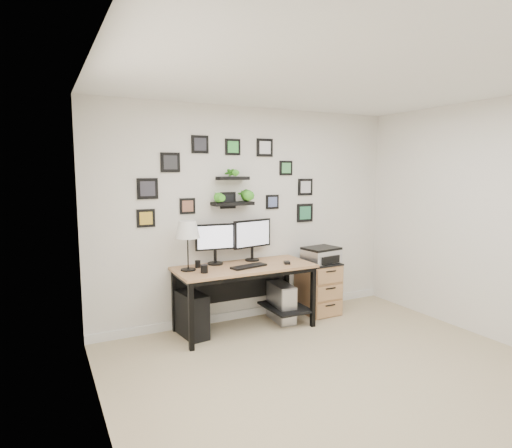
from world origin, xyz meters
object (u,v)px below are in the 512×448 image
mug (204,269)px  pc_tower_grey (281,302)px  desk (246,275)px  monitor_left (215,241)px  pc_tower_black (191,314)px  monitor_right (252,236)px  printer (321,255)px  table_lamp (187,231)px  file_cabinet (318,287)px

mug → pc_tower_grey: (1.05, 0.15, -0.56)m
desk → monitor_left: (-0.30, 0.19, 0.40)m
pc_tower_black → pc_tower_grey: 1.15m
desk → pc_tower_grey: bearing=1.2°
pc_tower_grey → monitor_left: bearing=167.0°
mug → pc_tower_black: (-0.09, 0.19, -0.55)m
monitor_right → printer: bearing=-10.0°
desk → mug: size_ratio=18.06×
printer → monitor_right: bearing=170.0°
table_lamp → printer: bearing=-0.9°
file_cabinet → printer: 0.44m
table_lamp → mug: 0.45m
monitor_left → table_lamp: (-0.38, -0.14, 0.16)m
file_cabinet → printer: printer is taller
monitor_right → file_cabinet: size_ratio=0.80×
table_lamp → printer: (1.76, -0.03, -0.42)m
monitor_left → pc_tower_grey: size_ratio=0.99×
table_lamp → mug: size_ratio=6.17×
printer → desk: bearing=-178.8°
monitor_left → printer: (1.38, -0.17, -0.26)m
table_lamp → pc_tower_grey: table_lamp is taller
monitor_left → mug: 0.48m
mug → printer: (1.65, 0.16, -0.03)m
printer → pc_tower_black: bearing=179.1°
monitor_left → monitor_right: (0.48, -0.01, 0.02)m
desk → pc_tower_grey: (0.49, 0.01, -0.40)m
mug → file_cabinet: bearing=7.0°
table_lamp → printer: table_lamp is taller
desk → printer: bearing=1.2°
printer → file_cabinet: bearing=109.0°
mug → pc_tower_black: bearing=115.7°
pc_tower_black → pc_tower_grey: size_ratio=1.02×
desk → pc_tower_black: (-0.66, 0.05, -0.38)m
pc_tower_grey → printer: printer is taller
desk → table_lamp: bearing=175.9°
monitor_right → pc_tower_grey: size_ratio=1.11×
monitor_right → table_lamp: table_lamp is taller
printer → mug: bearing=-174.3°
mug → pc_tower_grey: mug is taller
table_lamp → pc_tower_grey: (1.17, -0.04, -0.96)m
table_lamp → pc_tower_grey: 1.51m
mug → pc_tower_grey: bearing=8.2°
mug → printer: 1.65m
table_lamp → pc_tower_black: table_lamp is taller
monitor_left → pc_tower_black: (-0.35, -0.14, -0.78)m
file_cabinet → printer: bearing=-71.0°
pc_tower_black → printer: printer is taller
file_cabinet → pc_tower_grey: bearing=-175.3°
monitor_left → table_lamp: table_lamp is taller
monitor_left → file_cabinet: (1.37, -0.13, -0.69)m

